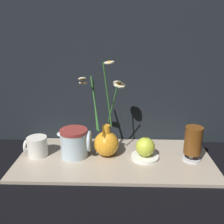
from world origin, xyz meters
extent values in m
plane|color=black|center=(0.00, 0.00, 0.00)|extent=(6.00, 6.00, 0.00)
cube|color=tan|center=(0.00, 0.00, 0.01)|extent=(0.75, 0.34, 0.01)
cube|color=black|center=(0.00, 0.19, 0.55)|extent=(1.25, 0.02, 1.10)
sphere|color=orange|center=(-0.03, 0.02, 0.06)|extent=(0.10, 0.10, 0.10)
cylinder|color=orange|center=(-0.03, 0.02, 0.12)|extent=(0.03, 0.03, 0.04)
cylinder|color=#336B2D|center=(-0.07, 0.01, 0.22)|extent=(0.03, 0.09, 0.17)
cylinder|color=beige|center=(-0.11, 0.00, 0.31)|extent=(0.03, 0.03, 0.02)
sphere|color=gold|center=(-0.11, 0.00, 0.31)|extent=(0.01, 0.01, 0.01)
cylinder|color=#336B2D|center=(-0.01, 0.04, 0.21)|extent=(0.04, 0.05, 0.15)
cylinder|color=beige|center=(0.01, 0.05, 0.29)|extent=(0.06, 0.06, 0.02)
sphere|color=gold|center=(0.01, 0.05, 0.29)|extent=(0.02, 0.02, 0.02)
cylinder|color=#336B2D|center=(-0.03, 0.00, 0.26)|extent=(0.03, 0.02, 0.24)
cylinder|color=beige|center=(-0.02, -0.01, 0.38)|extent=(0.05, 0.05, 0.01)
sphere|color=gold|center=(-0.02, -0.01, 0.38)|extent=(0.01, 0.01, 0.01)
cylinder|color=#336B2D|center=(-0.07, 0.00, 0.23)|extent=(0.04, 0.09, 0.19)
cylinder|color=beige|center=(-0.11, -0.01, 0.32)|extent=(0.04, 0.04, 0.02)
sphere|color=gold|center=(-0.11, -0.01, 0.32)|extent=(0.01, 0.01, 0.01)
cylinder|color=silver|center=(-0.30, 0.01, 0.05)|extent=(0.08, 0.08, 0.08)
torus|color=silver|center=(-0.35, 0.01, 0.05)|extent=(0.01, 0.05, 0.05)
cylinder|color=silver|center=(-0.16, 0.01, 0.07)|extent=(0.10, 0.10, 0.11)
cylinder|color=maroon|center=(-0.16, 0.01, 0.12)|extent=(0.11, 0.11, 0.01)
torus|color=silver|center=(-0.10, 0.01, 0.08)|extent=(0.01, 0.08, 0.08)
cone|color=silver|center=(-0.20, 0.01, 0.11)|extent=(0.04, 0.03, 0.04)
cylinder|color=silver|center=(0.29, -0.01, 0.01)|extent=(0.07, 0.07, 0.01)
cylinder|color=silver|center=(0.29, -0.01, 0.03)|extent=(0.02, 0.02, 0.02)
cylinder|color=brown|center=(0.29, -0.01, 0.09)|extent=(0.07, 0.07, 0.11)
cylinder|color=white|center=(0.12, 0.00, 0.02)|extent=(0.11, 0.11, 0.01)
sphere|color=#B7C638|center=(0.12, 0.00, 0.06)|extent=(0.07, 0.07, 0.07)
cylinder|color=#4C3819|center=(0.12, 0.00, 0.10)|extent=(0.00, 0.00, 0.01)
camera|label=1|loc=(0.02, -0.87, 0.49)|focal=40.00mm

